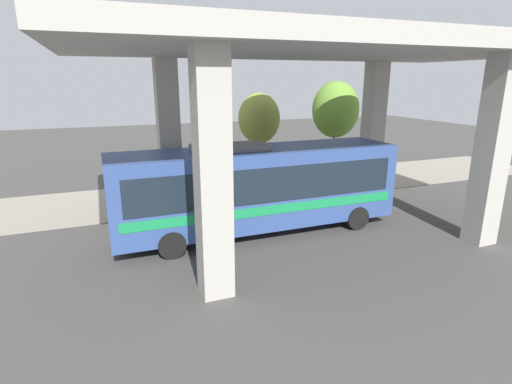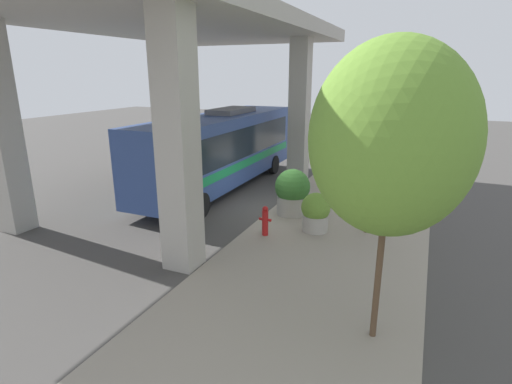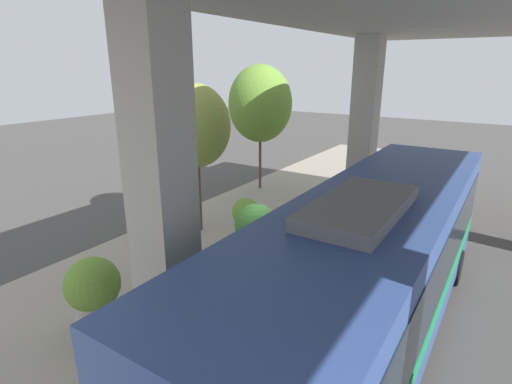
{
  "view_description": "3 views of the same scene",
  "coord_description": "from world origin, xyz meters",
  "px_view_note": "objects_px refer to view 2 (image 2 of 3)",
  "views": [
    {
      "loc": [
        17.83,
        -8.09,
        6.11
      ],
      "look_at": [
        1.28,
        -1.58,
        1.08
      ],
      "focal_mm": 28.0,
      "sensor_mm": 36.0,
      "label": 1
    },
    {
      "loc": [
        -5.62,
        14.12,
        5.37
      ],
      "look_at": [
        0.3,
        0.56,
        0.95
      ],
      "focal_mm": 28.0,
      "sensor_mm": 36.0,
      "label": 2
    },
    {
      "loc": [
        5.42,
        -9.9,
        5.91
      ],
      "look_at": [
        -0.78,
        -0.37,
        2.33
      ],
      "focal_mm": 28.0,
      "sensor_mm": 36.0,
      "label": 3
    }
  ],
  "objects_px": {
    "street_tree_near": "(376,120)",
    "street_tree_far": "(392,139)",
    "planter_middle": "(316,212)",
    "fire_hydrant": "(265,221)",
    "bus": "(221,147)",
    "planter_front": "(292,192)",
    "planter_back": "(352,170)"
  },
  "relations": [
    {
      "from": "planter_front",
      "to": "planter_middle",
      "type": "height_order",
      "value": "planter_front"
    },
    {
      "from": "planter_back",
      "to": "street_tree_far",
      "type": "distance_m",
      "value": 12.28
    },
    {
      "from": "fire_hydrant",
      "to": "planter_back",
      "type": "xyz_separation_m",
      "value": [
        -1.53,
        -7.37,
        0.33
      ]
    },
    {
      "from": "street_tree_near",
      "to": "street_tree_far",
      "type": "relative_size",
      "value": 0.89
    },
    {
      "from": "planter_front",
      "to": "planter_middle",
      "type": "xyz_separation_m",
      "value": [
        -1.32,
        1.36,
        -0.21
      ]
    },
    {
      "from": "bus",
      "to": "planter_front",
      "type": "distance_m",
      "value": 5.02
    },
    {
      "from": "planter_middle",
      "to": "fire_hydrant",
      "type": "bearing_deg",
      "value": 36.14
    },
    {
      "from": "bus",
      "to": "fire_hydrant",
      "type": "xyz_separation_m",
      "value": [
        -4.2,
        4.68,
        -1.48
      ]
    },
    {
      "from": "bus",
      "to": "street_tree_near",
      "type": "bearing_deg",
      "value": 157.63
    },
    {
      "from": "fire_hydrant",
      "to": "planter_back",
      "type": "height_order",
      "value": "planter_back"
    },
    {
      "from": "planter_middle",
      "to": "planter_front",
      "type": "bearing_deg",
      "value": -45.85
    },
    {
      "from": "planter_middle",
      "to": "street_tree_near",
      "type": "distance_m",
      "value": 3.67
    },
    {
      "from": "fire_hydrant",
      "to": "planter_back",
      "type": "distance_m",
      "value": 7.53
    },
    {
      "from": "planter_front",
      "to": "street_tree_far",
      "type": "height_order",
      "value": "street_tree_far"
    },
    {
      "from": "street_tree_far",
      "to": "fire_hydrant",
      "type": "bearing_deg",
      "value": -44.78
    },
    {
      "from": "planter_back",
      "to": "street_tree_near",
      "type": "xyz_separation_m",
      "value": [
        -1.62,
        5.71,
        3.05
      ]
    },
    {
      "from": "fire_hydrant",
      "to": "planter_middle",
      "type": "bearing_deg",
      "value": -143.86
    },
    {
      "from": "fire_hydrant",
      "to": "street_tree_near",
      "type": "height_order",
      "value": "street_tree_near"
    },
    {
      "from": "fire_hydrant",
      "to": "planter_middle",
      "type": "xyz_separation_m",
      "value": [
        -1.46,
        -1.07,
        0.17
      ]
    },
    {
      "from": "planter_middle",
      "to": "street_tree_near",
      "type": "relative_size",
      "value": 0.26
    },
    {
      "from": "planter_back",
      "to": "street_tree_near",
      "type": "relative_size",
      "value": 0.31
    },
    {
      "from": "planter_middle",
      "to": "street_tree_near",
      "type": "xyz_separation_m",
      "value": [
        -1.69,
        -0.59,
        3.21
      ]
    },
    {
      "from": "planter_middle",
      "to": "street_tree_far",
      "type": "distance_m",
      "value": 6.85
    },
    {
      "from": "planter_front",
      "to": "planter_back",
      "type": "height_order",
      "value": "planter_front"
    },
    {
      "from": "bus",
      "to": "street_tree_near",
      "type": "relative_size",
      "value": 2.13
    },
    {
      "from": "planter_middle",
      "to": "planter_back",
      "type": "distance_m",
      "value": 6.3
    },
    {
      "from": "planter_front",
      "to": "street_tree_far",
      "type": "relative_size",
      "value": 0.3
    },
    {
      "from": "bus",
      "to": "planter_middle",
      "type": "relative_size",
      "value": 8.21
    },
    {
      "from": "planter_front",
      "to": "planter_back",
      "type": "relative_size",
      "value": 1.09
    },
    {
      "from": "street_tree_near",
      "to": "planter_front",
      "type": "bearing_deg",
      "value": -14.39
    },
    {
      "from": "street_tree_near",
      "to": "street_tree_far",
      "type": "height_order",
      "value": "street_tree_far"
    },
    {
      "from": "planter_front",
      "to": "street_tree_near",
      "type": "height_order",
      "value": "street_tree_near"
    }
  ]
}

